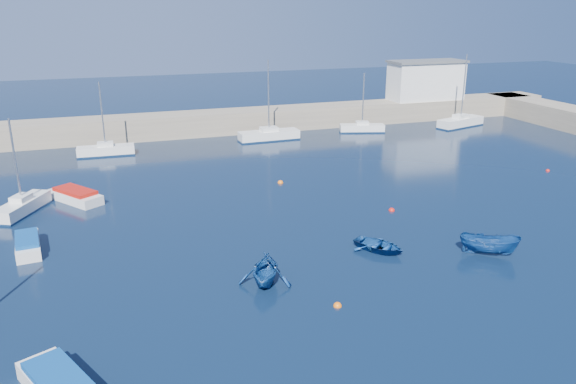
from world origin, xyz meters
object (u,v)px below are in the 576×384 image
object	(u,v)px
motorboat_1	(28,244)
dinghy_right	(490,245)
sailboat_6	(269,135)
motorboat_2	(76,196)
sailboat_5	(106,150)
sailboat_7	(362,128)
harbor_office	(426,81)
sailboat_3	(22,206)
dinghy_center	(379,246)
dinghy_left	(265,269)
sailboat_8	(460,122)

from	to	relation	value
motorboat_1	dinghy_right	distance (m)	29.16
sailboat_6	motorboat_2	distance (m)	26.15
sailboat_5	sailboat_7	xyz separation A→B (m)	(30.39, 1.71, -0.03)
sailboat_6	motorboat_1	world-z (taller)	sailboat_6
harbor_office	sailboat_3	distance (m)	54.38
sailboat_5	motorboat_1	world-z (taller)	sailboat_5
sailboat_7	dinghy_right	size ratio (longest dim) A/B	1.98
sailboat_3	dinghy_right	distance (m)	33.42
sailboat_5	dinghy_right	xyz separation A→B (m)	(21.89, -33.65, 0.14)
sailboat_6	dinghy_center	distance (m)	32.15
motorboat_1	sailboat_7	bearing A→B (deg)	28.97
sailboat_5	motorboat_1	distance (m)	24.26
sailboat_3	dinghy_left	size ratio (longest dim) A/B	2.10
sailboat_6	sailboat_8	size ratio (longest dim) A/B	1.00
harbor_office	motorboat_2	distance (m)	50.35
sailboat_7	dinghy_left	xyz separation A→B (m)	(-22.85, -34.50, 0.37)
sailboat_7	sailboat_8	xyz separation A→B (m)	(13.50, -1.16, 0.10)
sailboat_7	sailboat_6	bearing A→B (deg)	108.87
sailboat_3	motorboat_1	bearing A→B (deg)	-55.34
harbor_office	sailboat_3	size ratio (longest dim) A/B	1.38
sailboat_3	sailboat_5	size ratio (longest dim) A/B	0.95
sailboat_5	motorboat_2	size ratio (longest dim) A/B	1.50
sailboat_6	dinghy_right	xyz separation A→B (m)	(3.70, -34.86, 0.09)
sailboat_3	sailboat_8	distance (m)	53.04
sailboat_8	motorboat_2	world-z (taller)	sailboat_8
sailboat_8	sailboat_3	bearing A→B (deg)	91.38
harbor_office	dinghy_center	world-z (taller)	harbor_office
sailboat_3	motorboat_2	size ratio (longest dim) A/B	1.42
sailboat_8	motorboat_1	world-z (taller)	sailboat_8
motorboat_1	dinghy_left	bearing A→B (deg)	-41.35
harbor_office	motorboat_1	xyz separation A→B (m)	(-47.99, -30.79, -4.63)
sailboat_8	dinghy_left	xyz separation A→B (m)	(-36.35, -33.34, 0.27)
sailboat_7	dinghy_center	world-z (taller)	sailboat_7
harbor_office	sailboat_5	bearing A→B (deg)	-170.45
sailboat_3	sailboat_8	size ratio (longest dim) A/B	0.79
motorboat_1	dinghy_right	world-z (taller)	dinghy_right
dinghy_left	sailboat_7	bearing A→B (deg)	80.86
sailboat_8	dinghy_center	distance (m)	42.19
sailboat_6	sailboat_5	bearing A→B (deg)	91.74
sailboat_5	sailboat_7	bearing A→B (deg)	-84.44
harbor_office	sailboat_6	bearing A→B (deg)	-166.27
dinghy_left	dinghy_right	size ratio (longest dim) A/B	0.95
sailboat_3	sailboat_6	xyz separation A→B (m)	(24.69, 17.23, 0.05)
sailboat_5	dinghy_right	world-z (taller)	sailboat_5
sailboat_5	motorboat_1	xyz separation A→B (m)	(-5.50, -23.63, -0.10)
sailboat_6	dinghy_left	bearing A→B (deg)	160.54
sailboat_7	dinghy_right	bearing A→B (deg)	-176.96
sailboat_5	dinghy_center	xyz separation A→B (m)	(15.69, -30.84, -0.22)
sailboat_3	harbor_office	bearing A→B (deg)	52.50
harbor_office	sailboat_8	world-z (taller)	sailboat_8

